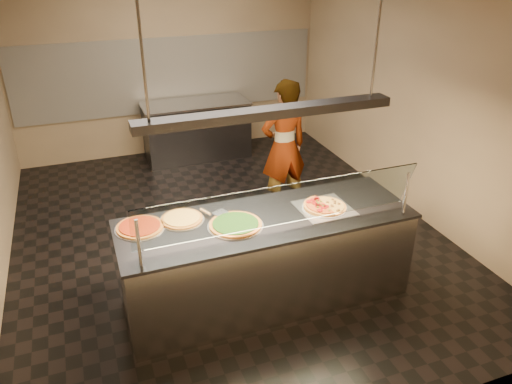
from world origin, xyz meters
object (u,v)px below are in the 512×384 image
object	(u,v)px
sneeze_guard	(282,206)
pizza_spinach	(235,224)
serving_counter	(266,259)
pizza_tomato	(140,227)
prep_table	(197,130)
pizza_spatula	(211,212)
half_pizza_sausage	(334,204)
perforated_tray	(324,208)
half_pizza_pepperoni	(315,207)
worker	(284,147)
heat_lamp_housing	(268,113)
pizza_cheese	(182,218)

from	to	relation	value
sneeze_guard	pizza_spinach	world-z (taller)	sneeze_guard
serving_counter	pizza_tomato	world-z (taller)	pizza_tomato
sneeze_guard	prep_table	xyz separation A→B (m)	(0.29, 4.23, -0.76)
pizza_tomato	pizza_spatula	xyz separation A→B (m)	(0.68, 0.02, 0.01)
half_pizza_sausage	pizza_spinach	xyz separation A→B (m)	(-1.02, -0.01, -0.01)
perforated_tray	half_pizza_pepperoni	distance (m)	0.10
pizza_spatula	worker	bearing A→B (deg)	46.83
perforated_tray	pizza_spinach	distance (m)	0.91
half_pizza_pepperoni	pizza_tomato	size ratio (longest dim) A/B	0.92
half_pizza_sausage	pizza_tomato	xyz separation A→B (m)	(-1.84, 0.25, -0.01)
serving_counter	half_pizza_sausage	size ratio (longest dim) A/B	6.75
worker	heat_lamp_housing	world-z (taller)	heat_lamp_housing
sneeze_guard	half_pizza_sausage	distance (m)	0.81
sneeze_guard	worker	distance (m)	2.27
perforated_tray	pizza_cheese	distance (m)	1.37
half_pizza_pepperoni	pizza_cheese	distance (m)	1.28
sneeze_guard	pizza_cheese	xyz separation A→B (m)	(-0.76, 0.58, -0.28)
sneeze_guard	pizza_tomato	world-z (taller)	sneeze_guard
serving_counter	prep_table	bearing A→B (deg)	85.74
pizza_spatula	sneeze_guard	bearing A→B (deg)	-50.94
sneeze_guard	pizza_spinach	size ratio (longest dim) A/B	4.98
half_pizza_pepperoni	pizza_cheese	size ratio (longest dim) A/B	1.00
sneeze_guard	worker	bearing A→B (deg)	66.11
perforated_tray	pizza_spinach	bearing A→B (deg)	-179.07
sneeze_guard	half_pizza_sausage	bearing A→B (deg)	24.46
half_pizza_sausage	pizza_spatula	xyz separation A→B (m)	(-1.16, 0.27, 0.00)
pizza_spinach	pizza_cheese	bearing A→B (deg)	147.36
half_pizza_sausage	pizza_cheese	size ratio (longest dim) A/B	1.00
sneeze_guard	half_pizza_sausage	world-z (taller)	sneeze_guard
perforated_tray	half_pizza_sausage	xyz separation A→B (m)	(0.10, -0.00, 0.02)
prep_table	heat_lamp_housing	distance (m)	4.17
sneeze_guard	heat_lamp_housing	xyz separation A→B (m)	(0.00, 0.34, 0.72)
pizza_cheese	worker	distance (m)	2.22
serving_counter	perforated_tray	distance (m)	0.75
half_pizza_pepperoni	pizza_spinach	world-z (taller)	half_pizza_pepperoni
pizza_spinach	heat_lamp_housing	bearing A→B (deg)	7.10
pizza_cheese	half_pizza_sausage	bearing A→B (deg)	-10.40
pizza_cheese	heat_lamp_housing	bearing A→B (deg)	-17.37
sneeze_guard	pizza_spinach	bearing A→B (deg)	137.05
pizza_spinach	pizza_tomato	xyz separation A→B (m)	(-0.82, 0.26, -0.00)
worker	half_pizza_pepperoni	bearing A→B (deg)	70.61
serving_counter	half_pizza_sausage	distance (m)	0.85
pizza_cheese	sneeze_guard	bearing A→B (deg)	-37.41
prep_table	serving_counter	bearing A→B (deg)	-94.26
half_pizza_pepperoni	half_pizza_sausage	xyz separation A→B (m)	(0.20, -0.00, -0.01)
serving_counter	sneeze_guard	distance (m)	0.83
pizza_spinach	worker	world-z (taller)	worker
pizza_spinach	pizza_spatula	bearing A→B (deg)	117.73
serving_counter	half_pizza_sausage	world-z (taller)	half_pizza_sausage
pizza_tomato	perforated_tray	bearing A→B (deg)	-8.04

